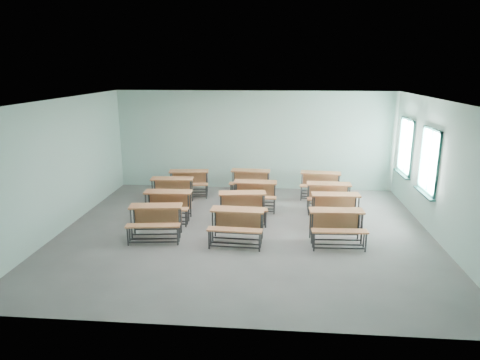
% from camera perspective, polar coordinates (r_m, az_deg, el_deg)
% --- Properties ---
extents(room, '(9.04, 8.04, 3.24)m').
position_cam_1_polar(room, '(10.12, 1.16, 1.56)').
color(room, slate).
rests_on(room, ground).
extents(desk_unit_r0c0, '(1.31, 0.96, 0.77)m').
position_cam_1_polar(desk_unit_r0c0, '(10.27, -11.21, -4.85)').
color(desk_unit_r0c0, '#B0683F').
rests_on(desk_unit_r0c0, ground).
extents(desk_unit_r0c1, '(1.26, 0.88, 0.77)m').
position_cam_1_polar(desk_unit_r0c1, '(9.82, -0.40, -5.47)').
color(desk_unit_r0c1, '#B0683F').
rests_on(desk_unit_r0c1, ground).
extents(desk_unit_r0c2, '(1.26, 0.88, 0.77)m').
position_cam_1_polar(desk_unit_r0c2, '(10.00, 12.79, -5.47)').
color(desk_unit_r0c2, '#B0683F').
rests_on(desk_unit_r0c2, ground).
extents(desk_unit_r1c0, '(1.25, 0.86, 0.77)m').
position_cam_1_polar(desk_unit_r1c0, '(11.35, -9.66, -2.86)').
color(desk_unit_r1c0, '#B0683F').
rests_on(desk_unit_r1c0, ground).
extents(desk_unit_r1c1, '(1.32, 0.98, 0.77)m').
position_cam_1_polar(desk_unit_r1c1, '(11.10, 0.34, -3.05)').
color(desk_unit_r1c1, '#B0683F').
rests_on(desk_unit_r1c1, ground).
extents(desk_unit_r1c2, '(1.25, 0.87, 0.77)m').
position_cam_1_polar(desk_unit_r1c2, '(11.23, 12.67, -3.20)').
color(desk_unit_r1c2, '#B0683F').
rests_on(desk_unit_r1c2, ground).
extents(desk_unit_r2c0, '(1.28, 0.91, 0.77)m').
position_cam_1_polar(desk_unit_r2c0, '(12.67, -9.09, -0.96)').
color(desk_unit_r2c0, '#B0683F').
rests_on(desk_unit_r2c0, ground).
extents(desk_unit_r2c1, '(1.24, 0.84, 0.77)m').
position_cam_1_polar(desk_unit_r2c1, '(12.16, 2.01, -1.46)').
color(desk_unit_r2c1, '#B0683F').
rests_on(desk_unit_r2c1, ground).
extents(desk_unit_r2c2, '(1.24, 0.84, 0.77)m').
position_cam_1_polar(desk_unit_r2c2, '(12.21, 11.76, -1.70)').
color(desk_unit_r2c2, '#B0683F').
rests_on(desk_unit_r2c2, ground).
extents(desk_unit_r3c0, '(1.31, 0.96, 0.77)m').
position_cam_1_polar(desk_unit_r3c0, '(13.52, -6.84, 0.12)').
color(desk_unit_r3c0, '#B0683F').
rests_on(desk_unit_r3c0, ground).
extents(desk_unit_r3c1, '(1.26, 0.88, 0.77)m').
position_cam_1_polar(desk_unit_r3c1, '(13.49, 1.38, 0.20)').
color(desk_unit_r3c1, '#B0683F').
rests_on(desk_unit_r3c1, ground).
extents(desk_unit_r3c2, '(1.29, 0.93, 0.77)m').
position_cam_1_polar(desk_unit_r3c2, '(13.43, 10.67, -0.13)').
color(desk_unit_r3c2, '#B0683F').
rests_on(desk_unit_r3c2, ground).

